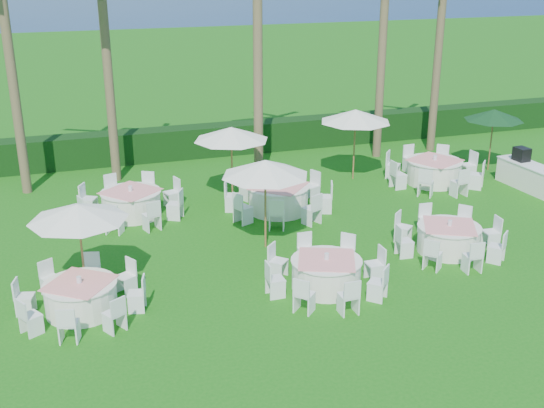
{
  "coord_description": "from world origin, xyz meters",
  "views": [
    {
      "loc": [
        -6.33,
        -14.0,
        7.79
      ],
      "look_at": [
        -0.93,
        2.48,
        1.3
      ],
      "focal_mm": 45.0,
      "sensor_mm": 36.0,
      "label": 1
    }
  ],
  "objects_px": {
    "banquet_table_f": "(434,171)",
    "banquet_table_a": "(81,296)",
    "buffet_table": "(542,181)",
    "umbrella_c": "(231,134)",
    "umbrella_d": "(356,116)",
    "umbrella_a": "(78,212)",
    "banquet_table_c": "(448,238)",
    "banquet_table_e": "(278,198)",
    "umbrella_green": "(494,115)",
    "banquet_table_b": "(326,273)",
    "umbrella_b": "(265,168)",
    "banquet_table_d": "(131,203)"
  },
  "relations": [
    {
      "from": "banquet_table_e",
      "to": "umbrella_d",
      "type": "height_order",
      "value": "umbrella_d"
    },
    {
      "from": "umbrella_b",
      "to": "buffet_table",
      "type": "bearing_deg",
      "value": 7.16
    },
    {
      "from": "banquet_table_a",
      "to": "umbrella_green",
      "type": "relative_size",
      "value": 1.25
    },
    {
      "from": "banquet_table_a",
      "to": "buffet_table",
      "type": "height_order",
      "value": "buffet_table"
    },
    {
      "from": "umbrella_d",
      "to": "umbrella_green",
      "type": "xyz_separation_m",
      "value": [
        5.28,
        -0.61,
        -0.21
      ]
    },
    {
      "from": "banquet_table_c",
      "to": "umbrella_c",
      "type": "bearing_deg",
      "value": 128.04
    },
    {
      "from": "banquet_table_c",
      "to": "banquet_table_d",
      "type": "height_order",
      "value": "banquet_table_d"
    },
    {
      "from": "banquet_table_d",
      "to": "umbrella_d",
      "type": "height_order",
      "value": "umbrella_d"
    },
    {
      "from": "umbrella_a",
      "to": "buffet_table",
      "type": "relative_size",
      "value": 0.61
    },
    {
      "from": "banquet_table_c",
      "to": "umbrella_b",
      "type": "bearing_deg",
      "value": 158.45
    },
    {
      "from": "umbrella_green",
      "to": "buffet_table",
      "type": "distance_m",
      "value": 3.3
    },
    {
      "from": "umbrella_c",
      "to": "buffet_table",
      "type": "relative_size",
      "value": 0.64
    },
    {
      "from": "banquet_table_d",
      "to": "umbrella_c",
      "type": "distance_m",
      "value": 3.84
    },
    {
      "from": "banquet_table_c",
      "to": "banquet_table_d",
      "type": "distance_m",
      "value": 9.57
    },
    {
      "from": "banquet_table_b",
      "to": "umbrella_green",
      "type": "xyz_separation_m",
      "value": [
        9.45,
        6.95,
        1.71
      ]
    },
    {
      "from": "banquet_table_a",
      "to": "umbrella_a",
      "type": "relative_size",
      "value": 1.24
    },
    {
      "from": "umbrella_green",
      "to": "umbrella_a",
      "type": "bearing_deg",
      "value": -160.46
    },
    {
      "from": "banquet_table_b",
      "to": "banquet_table_a",
      "type": "bearing_deg",
      "value": 173.6
    },
    {
      "from": "umbrella_b",
      "to": "banquet_table_b",
      "type": "bearing_deg",
      "value": -76.7
    },
    {
      "from": "umbrella_c",
      "to": "umbrella_green",
      "type": "relative_size",
      "value": 1.07
    },
    {
      "from": "banquet_table_f",
      "to": "umbrella_green",
      "type": "xyz_separation_m",
      "value": [
        2.76,
        0.71,
        1.66
      ]
    },
    {
      "from": "banquet_table_a",
      "to": "banquet_table_e",
      "type": "distance_m",
      "value": 7.87
    },
    {
      "from": "banquet_table_c",
      "to": "umbrella_c",
      "type": "distance_m",
      "value": 7.62
    },
    {
      "from": "banquet_table_b",
      "to": "banquet_table_f",
      "type": "distance_m",
      "value": 9.14
    },
    {
      "from": "banquet_table_b",
      "to": "umbrella_d",
      "type": "relative_size",
      "value": 1.19
    },
    {
      "from": "banquet_table_b",
      "to": "umbrella_b",
      "type": "height_order",
      "value": "umbrella_b"
    },
    {
      "from": "umbrella_green",
      "to": "buffet_table",
      "type": "bearing_deg",
      "value": -88.25
    },
    {
      "from": "umbrella_b",
      "to": "umbrella_d",
      "type": "relative_size",
      "value": 0.99
    },
    {
      "from": "banquet_table_a",
      "to": "banquet_table_e",
      "type": "xyz_separation_m",
      "value": [
        6.33,
        4.68,
        0.06
      ]
    },
    {
      "from": "banquet_table_d",
      "to": "umbrella_a",
      "type": "height_order",
      "value": "umbrella_a"
    },
    {
      "from": "banquet_table_e",
      "to": "umbrella_a",
      "type": "distance_m",
      "value": 7.39
    },
    {
      "from": "banquet_table_f",
      "to": "banquet_table_a",
      "type": "bearing_deg",
      "value": -155.8
    },
    {
      "from": "banquet_table_c",
      "to": "buffet_table",
      "type": "relative_size",
      "value": 0.79
    },
    {
      "from": "umbrella_a",
      "to": "umbrella_green",
      "type": "xyz_separation_m",
      "value": [
        15.06,
        5.34,
        0.04
      ]
    },
    {
      "from": "banquet_table_c",
      "to": "buffet_table",
      "type": "height_order",
      "value": "buffet_table"
    },
    {
      "from": "buffet_table",
      "to": "umbrella_a",
      "type": "bearing_deg",
      "value": -170.69
    },
    {
      "from": "banquet_table_b",
      "to": "banquet_table_f",
      "type": "bearing_deg",
      "value": 43.03
    },
    {
      "from": "banquet_table_f",
      "to": "banquet_table_e",
      "type": "bearing_deg",
      "value": -171.46
    },
    {
      "from": "umbrella_b",
      "to": "banquet_table_c",
      "type": "bearing_deg",
      "value": -21.55
    },
    {
      "from": "banquet_table_c",
      "to": "banquet_table_f",
      "type": "distance_m",
      "value": 5.92
    },
    {
      "from": "banquet_table_e",
      "to": "umbrella_b",
      "type": "xyz_separation_m",
      "value": [
        -1.23,
        -2.52,
        1.86
      ]
    },
    {
      "from": "banquet_table_a",
      "to": "buffet_table",
      "type": "bearing_deg",
      "value": 12.67
    },
    {
      "from": "umbrella_c",
      "to": "umbrella_d",
      "type": "height_order",
      "value": "umbrella_d"
    },
    {
      "from": "banquet_table_f",
      "to": "buffet_table",
      "type": "height_order",
      "value": "buffet_table"
    },
    {
      "from": "banquet_table_f",
      "to": "umbrella_d",
      "type": "distance_m",
      "value": 3.4
    },
    {
      "from": "buffet_table",
      "to": "banquet_table_f",
      "type": "bearing_deg",
      "value": 142.91
    },
    {
      "from": "banquet_table_f",
      "to": "banquet_table_c",
      "type": "bearing_deg",
      "value": -116.9
    },
    {
      "from": "umbrella_green",
      "to": "banquet_table_c",
      "type": "bearing_deg",
      "value": -132.28
    },
    {
      "from": "banquet_table_e",
      "to": "umbrella_d",
      "type": "distance_m",
      "value": 4.64
    },
    {
      "from": "banquet_table_b",
      "to": "umbrella_green",
      "type": "bearing_deg",
      "value": 36.32
    }
  ]
}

